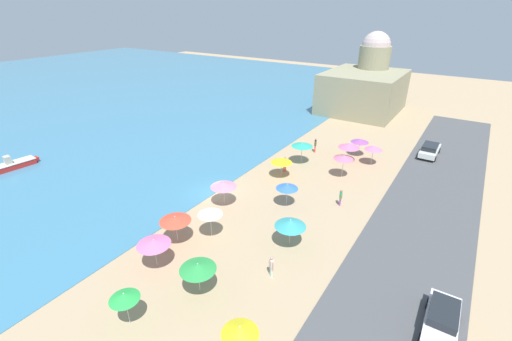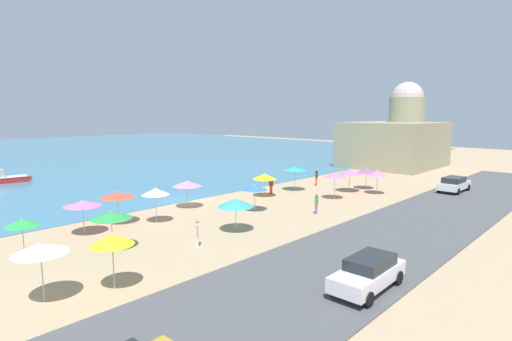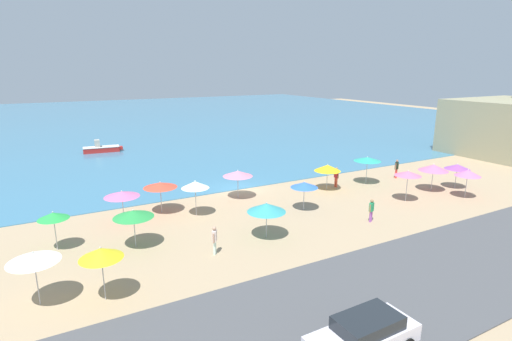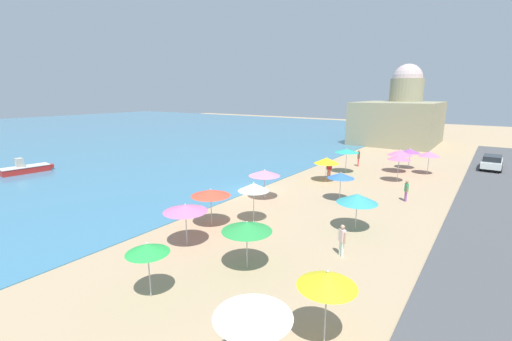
{
  "view_description": "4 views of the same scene",
  "coord_description": "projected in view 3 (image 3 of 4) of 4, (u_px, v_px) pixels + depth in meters",
  "views": [
    {
      "loc": [
        -21.99,
        -19.26,
        16.72
      ],
      "look_at": [
        3.35,
        -2.7,
        1.91
      ],
      "focal_mm": 24.0,
      "sensor_mm": 36.0,
      "label": 1
    },
    {
      "loc": [
        -20.69,
        -28.5,
        7.79
      ],
      "look_at": [
        8.8,
        -0.68,
        2.01
      ],
      "focal_mm": 28.0,
      "sensor_mm": 36.0,
      "label": 2
    },
    {
      "loc": [
        -14.51,
        -29.63,
        10.18
      ],
      "look_at": [
        1.13,
        -1.31,
        1.9
      ],
      "focal_mm": 28.0,
      "sensor_mm": 36.0,
      "label": 3
    },
    {
      "loc": [
        -21.9,
        -16.0,
        8.01
      ],
      "look_at": [
        -0.07,
        -0.6,
        1.9
      ],
      "focal_mm": 24.0,
      "sensor_mm": 36.0,
      "label": 4
    }
  ],
  "objects": [
    {
      "name": "ground_plane",
      "position": [
        237.0,
        190.0,
        34.45
      ],
      "size": [
        160.0,
        160.0,
        0.0
      ],
      "primitive_type": "plane",
      "color": "tan"
    },
    {
      "name": "sea",
      "position": [
        117.0,
        120.0,
        81.08
      ],
      "size": [
        150.0,
        110.0,
        0.05
      ],
      "primitive_type": "cube",
      "color": "teal",
      "rests_on": "ground_plane"
    },
    {
      "name": "coastal_road",
      "position": [
        403.0,
        286.0,
        19.17
      ],
      "size": [
        80.0,
        8.0,
        0.06
      ],
      "primitive_type": "cube",
      "color": "#4B4C4F",
      "rests_on": "ground_plane"
    },
    {
      "name": "beach_umbrella_0",
      "position": [
        133.0,
        214.0,
        22.98
      ],
      "size": [
        2.34,
        2.34,
        2.33
      ],
      "color": "#B2B2B7",
      "rests_on": "ground_plane"
    },
    {
      "name": "beach_umbrella_1",
      "position": [
        367.0,
        159.0,
        35.84
      ],
      "size": [
        2.43,
        2.43,
        2.53
      ],
      "color": "#B2B2B7",
      "rests_on": "ground_plane"
    },
    {
      "name": "beach_umbrella_2",
      "position": [
        328.0,
        168.0,
        34.11
      ],
      "size": [
        2.27,
        2.27,
        2.28
      ],
      "color": "#B2B2B7",
      "rests_on": "ground_plane"
    },
    {
      "name": "beach_umbrella_3",
      "position": [
        468.0,
        173.0,
        31.92
      ],
      "size": [
        1.99,
        1.99,
        2.39
      ],
      "color": "#B2B2B7",
      "rests_on": "ground_plane"
    },
    {
      "name": "beach_umbrella_4",
      "position": [
        457.0,
        167.0,
        34.57
      ],
      "size": [
        2.1,
        2.1,
        2.21
      ],
      "color": "#B2B2B7",
      "rests_on": "ground_plane"
    },
    {
      "name": "beach_umbrella_5",
      "position": [
        304.0,
        185.0,
        29.14
      ],
      "size": [
        2.02,
        2.02,
        2.21
      ],
      "color": "#B2B2B7",
      "rests_on": "ground_plane"
    },
    {
      "name": "beach_umbrella_6",
      "position": [
        160.0,
        185.0,
        28.54
      ],
      "size": [
        2.41,
        2.41,
        2.35
      ],
      "color": "#B2B2B7",
      "rests_on": "ground_plane"
    },
    {
      "name": "beach_umbrella_7",
      "position": [
        434.0,
        168.0,
        33.75
      ],
      "size": [
        2.44,
        2.44,
        2.39
      ],
      "color": "#B2B2B7",
      "rests_on": "ground_plane"
    },
    {
      "name": "beach_umbrella_8",
      "position": [
        33.0,
        257.0,
        17.16
      ],
      "size": [
        2.2,
        2.2,
        2.57
      ],
      "color": "#B2B2B7",
      "rests_on": "ground_plane"
    },
    {
      "name": "beach_umbrella_9",
      "position": [
        266.0,
        207.0,
        24.31
      ],
      "size": [
        2.39,
        2.39,
        2.31
      ],
      "color": "#B2B2B7",
      "rests_on": "ground_plane"
    },
    {
      "name": "beach_umbrella_10",
      "position": [
        53.0,
        216.0,
        22.58
      ],
      "size": [
        1.72,
        1.72,
        2.35
      ],
      "color": "#B2B2B7",
      "rests_on": "ground_plane"
    },
    {
      "name": "beach_umbrella_11",
      "position": [
        122.0,
        194.0,
        26.56
      ],
      "size": [
        2.35,
        2.35,
        2.32
      ],
      "color": "#B2B2B7",
      "rests_on": "ground_plane"
    },
    {
      "name": "beach_umbrella_12",
      "position": [
        238.0,
        174.0,
        31.85
      ],
      "size": [
        2.4,
        2.4,
        2.34
      ],
      "color": "#B2B2B7",
      "rests_on": "ground_plane"
    },
    {
      "name": "beach_umbrella_13",
      "position": [
        408.0,
        173.0,
        31.05
      ],
      "size": [
        2.04,
        2.04,
        2.51
      ],
      "color": "#B2B2B7",
      "rests_on": "ground_plane"
    },
    {
      "name": "beach_umbrella_14",
      "position": [
        195.0,
        185.0,
        27.93
      ],
      "size": [
        1.97,
        1.97,
        2.6
      ],
      "color": "#B2B2B7",
      "rests_on": "ground_plane"
    },
    {
      "name": "beach_umbrella_15",
      "position": [
        101.0,
        253.0,
        17.53
      ],
      "size": [
        1.92,
        1.92,
        2.61
      ],
      "color": "#B2B2B7",
      "rests_on": "ground_plane"
    },
    {
      "name": "bather_0",
      "position": [
        397.0,
        168.0,
        37.97
      ],
      "size": [
        0.54,
        0.33,
        1.8
      ],
      "color": "#F63D36",
      "rests_on": "ground_plane"
    },
    {
      "name": "bather_1",
      "position": [
        215.0,
        239.0,
        22.33
      ],
      "size": [
        0.39,
        0.48,
        1.66
      ],
      "color": "white",
      "rests_on": "ground_plane"
    },
    {
      "name": "bather_2",
      "position": [
        336.0,
        176.0,
        35.09
      ],
      "size": [
        0.24,
        0.57,
        1.79
      ],
      "color": "#EC5C41",
      "rests_on": "ground_plane"
    },
    {
      "name": "bather_3",
      "position": [
        371.0,
        209.0,
        27.11
      ],
      "size": [
        0.53,
        0.34,
        1.61
      ],
      "color": "#9C50AD",
      "rests_on": "ground_plane"
    },
    {
      "name": "parked_car_0",
      "position": [
        364.0,
        335.0,
        14.42
      ],
      "size": [
        4.3,
        1.84,
        1.48
      ],
      "color": "silver",
      "rests_on": "coastal_road"
    },
    {
      "name": "skiff_nearshore",
      "position": [
        101.0,
        149.0,
        49.81
      ],
      "size": [
        4.73,
        1.83,
        1.57
      ],
      "color": "red",
      "rests_on": "sea"
    }
  ]
}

